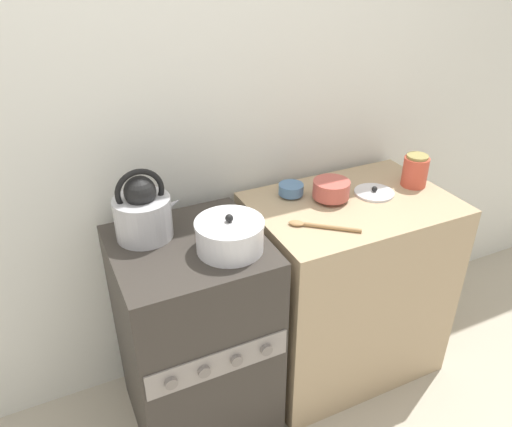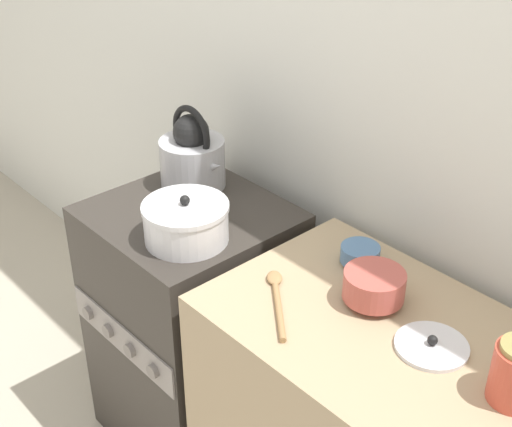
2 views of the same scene
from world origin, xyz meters
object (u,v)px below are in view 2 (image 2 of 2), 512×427
(cooking_pot, at_px, (186,222))
(small_ceramic_bowl, at_px, (360,254))
(stove, at_px, (194,328))
(enamel_bowl, at_px, (374,286))
(loose_pot_lid, at_px, (432,346))
(kettle, at_px, (193,156))

(cooking_pot, distance_m, small_ceramic_bowl, 0.48)
(stove, bearing_deg, small_ceramic_bowl, 19.24)
(enamel_bowl, distance_m, small_ceramic_bowl, 0.17)
(small_ceramic_bowl, height_order, loose_pot_lid, small_ceramic_bowl)
(stove, relative_size, cooking_pot, 3.69)
(kettle, bearing_deg, loose_pot_lid, -4.33)
(cooking_pot, height_order, loose_pot_lid, cooking_pot)
(cooking_pot, relative_size, enamel_bowl, 1.58)
(enamel_bowl, bearing_deg, kettle, 176.93)
(cooking_pot, bearing_deg, kettle, 138.71)
(stove, xyz_separation_m, cooking_pot, (0.12, -0.09, 0.50))
(kettle, height_order, loose_pot_lid, kettle)
(enamel_bowl, relative_size, loose_pot_lid, 0.90)
(enamel_bowl, relative_size, small_ceramic_bowl, 1.45)
(kettle, bearing_deg, stove, -44.47)
(loose_pot_lid, bearing_deg, enamel_bowl, 170.87)
(loose_pot_lid, bearing_deg, cooking_pot, -169.04)
(stove, height_order, small_ceramic_bowl, small_ceramic_bowl)
(stove, xyz_separation_m, small_ceramic_bowl, (0.51, 0.18, 0.47))
(kettle, distance_m, cooking_pot, 0.33)
(cooking_pot, distance_m, enamel_bowl, 0.55)
(kettle, relative_size, loose_pot_lid, 1.59)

